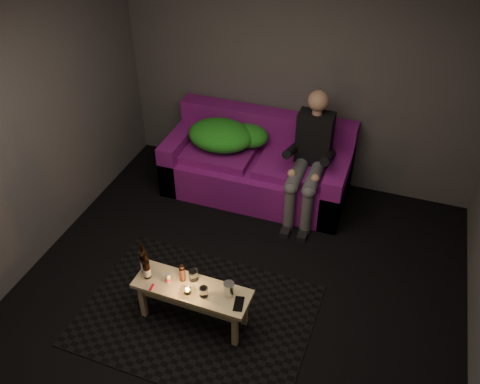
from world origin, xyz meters
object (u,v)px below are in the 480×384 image
(coffee_table, at_px, (192,293))
(steel_cup, at_px, (229,289))
(person, at_px, (310,155))
(beer_bottle_a, at_px, (145,261))
(beer_bottle_b, at_px, (147,269))
(sofa, at_px, (258,166))

(coffee_table, bearing_deg, steel_cup, 6.68)
(person, xyz_separation_m, beer_bottle_a, (-0.99, -1.78, -0.18))
(person, bearing_deg, steel_cup, -97.32)
(beer_bottle_b, xyz_separation_m, steel_cup, (0.71, 0.05, -0.03))
(sofa, bearing_deg, coffee_table, -88.21)
(coffee_table, distance_m, beer_bottle_a, 0.49)
(beer_bottle_a, bearing_deg, steel_cup, -0.62)
(coffee_table, xyz_separation_m, beer_bottle_a, (-0.45, 0.05, 0.19))
(person, height_order, beer_bottle_b, person)
(beer_bottle_a, bearing_deg, person, 60.87)
(steel_cup, bearing_deg, coffee_table, -173.32)
(coffee_table, relative_size, steel_cup, 8.11)
(person, relative_size, steel_cup, 10.93)
(person, distance_m, beer_bottle_b, 2.08)
(beer_bottle_b, bearing_deg, sofa, 80.42)
(beer_bottle_a, height_order, beer_bottle_b, beer_bottle_a)
(sofa, bearing_deg, beer_bottle_b, -99.58)
(sofa, distance_m, steel_cup, 1.99)
(person, bearing_deg, beer_bottle_b, -117.20)
(sofa, xyz_separation_m, person, (0.61, -0.16, 0.39))
(beer_bottle_a, relative_size, steel_cup, 2.50)
(person, xyz_separation_m, coffee_table, (-0.54, -1.82, -0.37))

